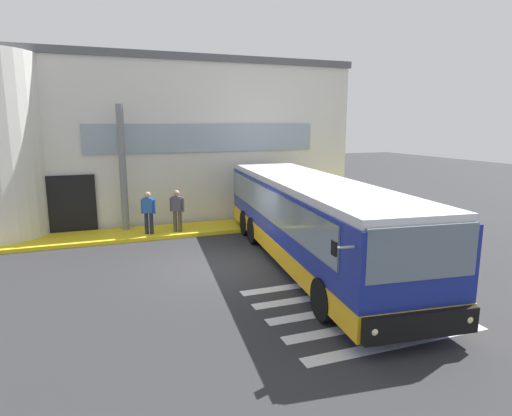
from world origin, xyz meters
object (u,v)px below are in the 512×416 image
(passenger_by_doorway, at_px, (177,208))
(safety_bollard_yellow, at_px, (249,223))
(bus_main_foreground, at_px, (310,222))
(entry_support_column, at_px, (123,168))
(passenger_near_column, at_px, (148,211))

(passenger_by_doorway, distance_m, safety_bollard_yellow, 2.94)
(bus_main_foreground, xyz_separation_m, safety_bollard_yellow, (-0.53, 4.27, -0.89))
(entry_support_column, height_order, passenger_near_column, entry_support_column)
(passenger_near_column, height_order, safety_bollard_yellow, passenger_near_column)
(entry_support_column, relative_size, bus_main_foreground, 0.42)
(entry_support_column, bearing_deg, passenger_by_doorway, -28.63)
(bus_main_foreground, height_order, safety_bollard_yellow, bus_main_foreground)
(passenger_near_column, height_order, passenger_by_doorway, same)
(entry_support_column, bearing_deg, bus_main_foreground, -49.29)
(entry_support_column, height_order, passenger_by_doorway, entry_support_column)
(bus_main_foreground, bearing_deg, passenger_by_doorway, 123.27)
(passenger_near_column, relative_size, passenger_by_doorway, 1.00)
(entry_support_column, relative_size, passenger_by_doorway, 2.99)
(bus_main_foreground, relative_size, passenger_near_column, 7.20)
(passenger_by_doorway, height_order, safety_bollard_yellow, passenger_by_doorway)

